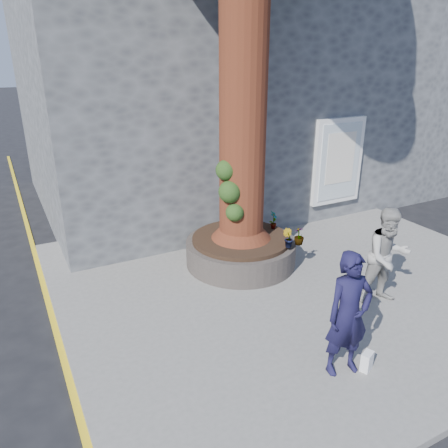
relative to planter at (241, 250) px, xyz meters
name	(u,v)px	position (x,y,z in m)	size (l,w,h in m)	color
ground	(258,326)	(-0.80, -2.00, -0.41)	(120.00, 120.00, 0.00)	black
pavement	(295,278)	(0.70, -1.00, -0.35)	(9.00, 8.00, 0.12)	slate
yellow_line	(60,346)	(-3.85, -1.00, -0.41)	(0.10, 30.00, 0.01)	yellow
stone_shop	(206,93)	(1.70, 5.20, 2.75)	(10.30, 8.30, 6.30)	#484A4D
neighbour_shop	(394,89)	(9.70, 5.20, 2.59)	(6.00, 8.00, 6.00)	#484A4D
planter	(241,250)	(0.00, 0.00, 0.00)	(2.30, 2.30, 0.60)	black
man	(349,315)	(-0.38, -3.59, 0.62)	(0.66, 0.44, 1.82)	black
woman	(387,257)	(1.51, -2.50, 0.59)	(0.86, 0.67, 1.77)	#979691
shopping_bag	(367,361)	(-0.08, -3.75, -0.15)	(0.20, 0.12, 0.28)	white
plant_a	(273,220)	(0.85, 0.07, 0.51)	(0.22, 0.15, 0.41)	gray
plant_b	(288,238)	(0.58, -0.85, 0.49)	(0.20, 0.20, 0.37)	gray
plant_c	(299,236)	(0.85, -0.85, 0.49)	(0.20, 0.20, 0.36)	gray
plant_d	(255,212)	(0.85, 0.85, 0.45)	(0.26, 0.23, 0.28)	gray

